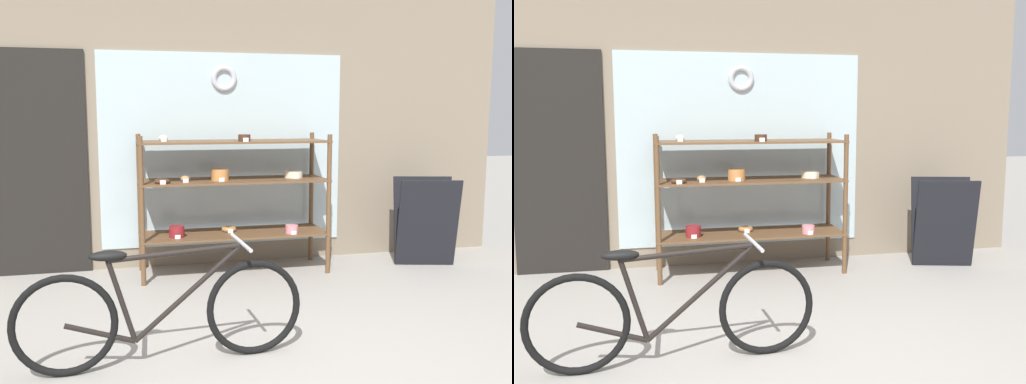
{
  "view_description": "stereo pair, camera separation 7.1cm",
  "coord_description": "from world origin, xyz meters",
  "views": [
    {
      "loc": [
        -0.81,
        -2.67,
        1.52
      ],
      "look_at": [
        0.11,
        1.19,
        0.97
      ],
      "focal_mm": 40.0,
      "sensor_mm": 36.0,
      "label": 1
    },
    {
      "loc": [
        -0.74,
        -2.69,
        1.52
      ],
      "look_at": [
        0.11,
        1.19,
        0.97
      ],
      "focal_mm": 40.0,
      "sensor_mm": 36.0,
      "label": 2
    }
  ],
  "objects": [
    {
      "name": "bicycle",
      "position": [
        -0.6,
        0.66,
        0.33
      ],
      "size": [
        1.75,
        0.46,
        0.74
      ],
      "rotation": [
        0.0,
        0.0,
        0.05
      ],
      "color": "black",
      "rests_on": "ground_plane"
    },
    {
      "name": "display_case",
      "position": [
        0.21,
        2.56,
        0.81
      ],
      "size": [
        1.77,
        0.55,
        1.32
      ],
      "color": "brown",
      "rests_on": "ground_plane"
    },
    {
      "name": "storefront_facade",
      "position": [
        -0.03,
        2.98,
        1.78
      ],
      "size": [
        6.4,
        0.13,
        3.64
      ],
      "color": "gray",
      "rests_on": "ground_plane"
    },
    {
      "name": "sandwich_board",
      "position": [
        2.13,
        2.37,
        0.44
      ],
      "size": [
        0.66,
        0.52,
        0.87
      ],
      "rotation": [
        0.0,
        0.0,
        -0.26
      ],
      "color": "black",
      "rests_on": "ground_plane"
    }
  ]
}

